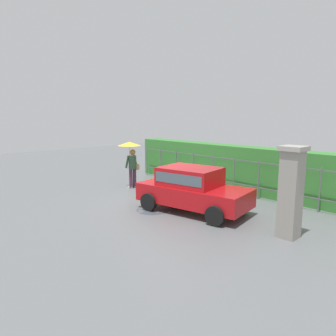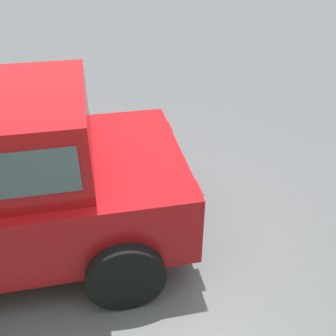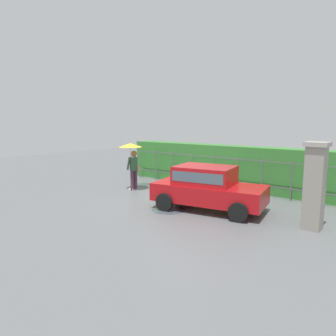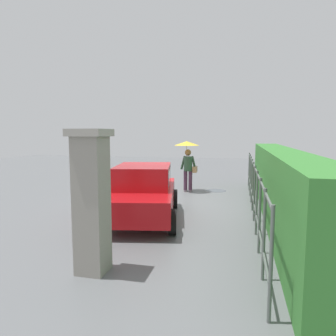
{
  "view_description": "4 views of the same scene",
  "coord_description": "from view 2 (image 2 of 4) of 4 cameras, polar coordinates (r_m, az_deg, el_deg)",
  "views": [
    {
      "loc": [
        8.47,
        -7.81,
        3.18
      ],
      "look_at": [
        -0.13,
        0.04,
        1.22
      ],
      "focal_mm": 33.44,
      "sensor_mm": 36.0,
      "label": 1
    },
    {
      "loc": [
        -0.12,
        2.21,
        2.51
      ],
      "look_at": [
        -0.14,
        0.02,
        1.12
      ],
      "focal_mm": 40.66,
      "sensor_mm": 36.0,
      "label": 2
    },
    {
      "loc": [
        6.99,
        -9.09,
        2.95
      ],
      "look_at": [
        -0.44,
        -0.1,
        1.21
      ],
      "focal_mm": 33.08,
      "sensor_mm": 36.0,
      "label": 3
    },
    {
      "loc": [
        9.3,
        2.21,
        2.34
      ],
      "look_at": [
        -0.57,
        -0.16,
        1.19
      ],
      "focal_mm": 32.22,
      "sensor_mm": 36.0,
      "label": 4
    }
  ],
  "objects": [
    {
      "name": "ground_plane",
      "position": [
        3.35,
        -2.56,
        -16.13
      ],
      "size": [
        40.0,
        40.0,
        0.0
      ],
      "primitive_type": "plane",
      "color": "slate"
    },
    {
      "name": "puddle_near",
      "position": [
        4.34,
        -9.39,
        -3.34
      ],
      "size": [
        1.15,
        1.15,
        0.0
      ],
      "primitive_type": "cylinder",
      "color": "#4C545B",
      "rests_on": "ground"
    }
  ]
}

